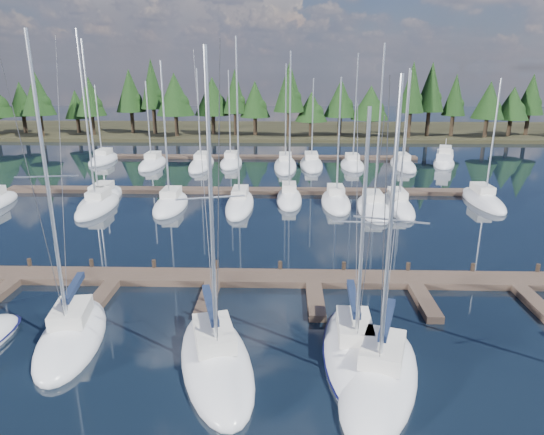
{
  "coord_description": "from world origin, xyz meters",
  "views": [
    {
      "loc": [
        4.27,
        -9.19,
        12.51
      ],
      "look_at": [
        3.4,
        22.0,
        2.85
      ],
      "focal_mm": 32.0,
      "sensor_mm": 36.0,
      "label": 1
    }
  ],
  "objects_px": {
    "front_sailboat_4": "(354,352)",
    "front_sailboat_5": "(380,377)",
    "motor_yacht_right": "(444,161)",
    "main_dock": "(213,282)",
    "front_sailboat_3": "(216,360)",
    "front_sailboat_2": "(72,336)"
  },
  "relations": [
    {
      "from": "motor_yacht_right",
      "to": "main_dock",
      "type": "bearing_deg",
      "value": -123.54
    },
    {
      "from": "front_sailboat_4",
      "to": "front_sailboat_5",
      "type": "distance_m",
      "value": 1.99
    },
    {
      "from": "main_dock",
      "to": "motor_yacht_right",
      "type": "bearing_deg",
      "value": 56.46
    },
    {
      "from": "front_sailboat_3",
      "to": "front_sailboat_5",
      "type": "xyz_separation_m",
      "value": [
        6.95,
        -1.01,
        -0.0
      ]
    },
    {
      "from": "front_sailboat_2",
      "to": "front_sailboat_3",
      "type": "height_order",
      "value": "front_sailboat_2"
    },
    {
      "from": "main_dock",
      "to": "front_sailboat_2",
      "type": "height_order",
      "value": "front_sailboat_2"
    },
    {
      "from": "front_sailboat_4",
      "to": "motor_yacht_right",
      "type": "distance_m",
      "value": 49.74
    },
    {
      "from": "motor_yacht_right",
      "to": "front_sailboat_2",
      "type": "bearing_deg",
      "value": -124.88
    },
    {
      "from": "front_sailboat_2",
      "to": "front_sailboat_4",
      "type": "height_order",
      "value": "front_sailboat_2"
    },
    {
      "from": "front_sailboat_3",
      "to": "front_sailboat_4",
      "type": "relative_size",
      "value": 1.18
    },
    {
      "from": "front_sailboat_2",
      "to": "front_sailboat_4",
      "type": "xyz_separation_m",
      "value": [
        13.28,
        -0.97,
        -0.03
      ]
    },
    {
      "from": "main_dock",
      "to": "front_sailboat_4",
      "type": "height_order",
      "value": "front_sailboat_4"
    },
    {
      "from": "front_sailboat_2",
      "to": "front_sailboat_5",
      "type": "xyz_separation_m",
      "value": [
        14.09,
        -2.78,
        -0.02
      ]
    },
    {
      "from": "front_sailboat_3",
      "to": "main_dock",
      "type": "bearing_deg",
      "value": 99.01
    },
    {
      "from": "front_sailboat_3",
      "to": "front_sailboat_2",
      "type": "bearing_deg",
      "value": 166.11
    },
    {
      "from": "front_sailboat_2",
      "to": "front_sailboat_3",
      "type": "distance_m",
      "value": 7.36
    },
    {
      "from": "front_sailboat_2",
      "to": "front_sailboat_5",
      "type": "relative_size",
      "value": 1.13
    },
    {
      "from": "main_dock",
      "to": "front_sailboat_5",
      "type": "height_order",
      "value": "front_sailboat_5"
    },
    {
      "from": "main_dock",
      "to": "front_sailboat_2",
      "type": "bearing_deg",
      "value": -132.03
    },
    {
      "from": "front_sailboat_4",
      "to": "motor_yacht_right",
      "type": "xyz_separation_m",
      "value": [
        18.29,
        46.26,
        0.19
      ]
    },
    {
      "from": "front_sailboat_3",
      "to": "front_sailboat_5",
      "type": "height_order",
      "value": "front_sailboat_3"
    },
    {
      "from": "front_sailboat_4",
      "to": "front_sailboat_5",
      "type": "xyz_separation_m",
      "value": [
        0.82,
        -1.81,
        0.01
      ]
    }
  ]
}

